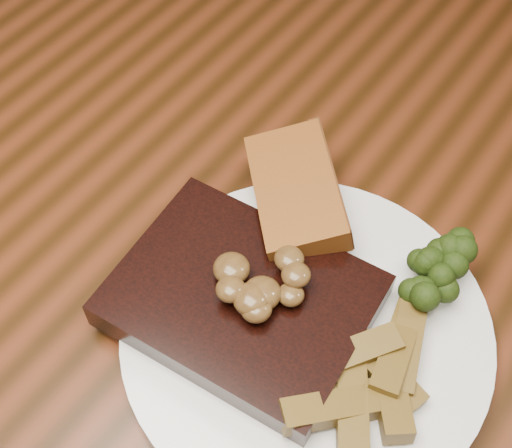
% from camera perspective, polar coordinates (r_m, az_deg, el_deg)
% --- Properties ---
extents(dining_table, '(1.60, 0.90, 0.75)m').
position_cam_1_polar(dining_table, '(0.69, -0.32, -5.86)').
color(dining_table, '#4A1F0E').
rests_on(dining_table, ground).
extents(chair_far, '(0.52, 0.52, 0.88)m').
position_cam_1_polar(chair_far, '(1.24, 19.17, 12.31)').
color(chair_far, black).
rests_on(chair_far, ground).
extents(plate, '(0.35, 0.35, 0.01)m').
position_cam_1_polar(plate, '(0.56, 4.01, -8.63)').
color(plate, white).
rests_on(plate, dining_table).
extents(steak, '(0.20, 0.16, 0.03)m').
position_cam_1_polar(steak, '(0.55, -1.14, -6.12)').
color(steak, black).
rests_on(steak, plate).
extents(steak_bone, '(0.15, 0.03, 0.02)m').
position_cam_1_polar(steak_bone, '(0.53, -5.36, -11.33)').
color(steak_bone, beige).
rests_on(steak_bone, plate).
extents(mushroom_pile, '(0.08, 0.08, 0.03)m').
position_cam_1_polar(mushroom_pile, '(0.53, -0.52, -4.80)').
color(mushroom_pile, brown).
rests_on(mushroom_pile, steak).
extents(garlic_bread, '(0.13, 0.13, 0.03)m').
position_cam_1_polar(garlic_bread, '(0.60, 3.14, 1.41)').
color(garlic_bread, brown).
rests_on(garlic_bread, plate).
extents(potato_wedges, '(0.11, 0.11, 0.02)m').
position_cam_1_polar(potato_wedges, '(0.53, 8.39, -11.42)').
color(potato_wedges, brown).
rests_on(potato_wedges, plate).
extents(broccoli_cluster, '(0.06, 0.06, 0.04)m').
position_cam_1_polar(broccoli_cluster, '(0.57, 13.69, -4.33)').
color(broccoli_cluster, '#21320B').
rests_on(broccoli_cluster, plate).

